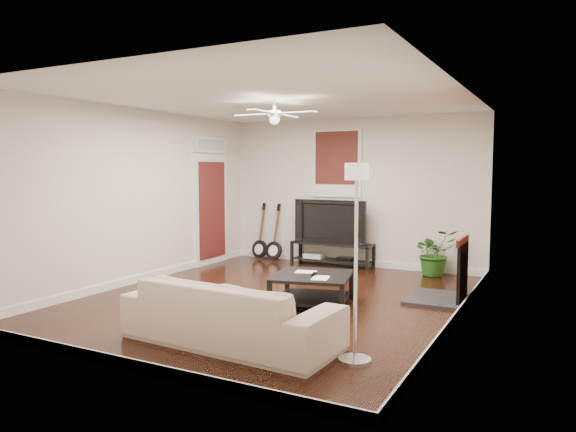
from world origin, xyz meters
name	(u,v)px	position (x,y,z in m)	size (l,w,h in m)	color
room	(275,200)	(0.00, 0.00, 1.40)	(5.01, 6.01, 2.81)	black
brick_accent	(472,202)	(2.49, 1.00, 1.40)	(0.02, 2.20, 2.80)	brown
fireplace	(448,268)	(2.20, 1.00, 0.46)	(0.80, 1.10, 0.92)	black
window_back	(336,163)	(-0.30, 2.97, 1.95)	(1.00, 0.06, 1.30)	#3F1A11
door_left	(211,200)	(-2.46, 1.90, 1.25)	(0.08, 1.00, 2.50)	white
tv_stand	(332,254)	(-0.30, 2.78, 0.22)	(1.59, 0.42, 0.44)	black
tv	(333,221)	(-0.30, 2.80, 0.85)	(1.42, 0.19, 0.82)	black
coffee_table	(312,290)	(0.62, -0.07, 0.21)	(1.00, 1.00, 0.42)	black
sofa	(231,312)	(0.53, -1.92, 0.34)	(2.34, 0.91, 0.68)	tan
floor_lamp	(356,263)	(1.88, -1.82, 0.95)	(0.31, 0.31, 1.91)	white
potted_plant	(435,252)	(1.64, 2.71, 0.41)	(0.73, 0.63, 0.81)	#205518
guitar_left	(259,231)	(-1.89, 2.75, 0.58)	(0.36, 0.25, 1.17)	black
guitar_right	(274,232)	(-1.54, 2.72, 0.58)	(0.36, 0.25, 1.17)	black
ceiling_fan	(275,114)	(0.00, 0.00, 2.60)	(1.24, 1.24, 0.32)	white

